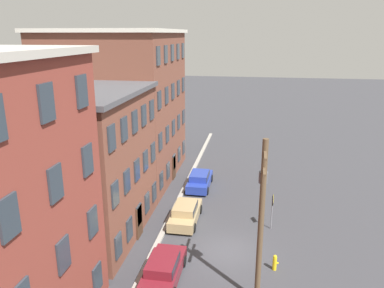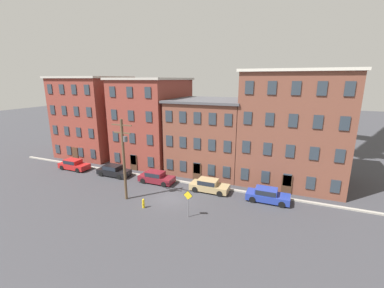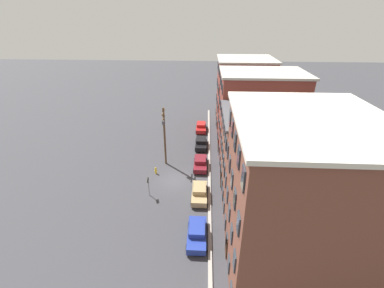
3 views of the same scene
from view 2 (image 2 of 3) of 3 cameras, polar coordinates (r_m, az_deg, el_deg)
ground_plane at (r=28.36m, az=-4.85°, el=-11.91°), size 200.00×200.00×0.00m
kerb_strip at (r=32.03m, az=-1.15°, el=-8.54°), size 56.00×0.36×0.16m
apartment_corner at (r=46.18m, az=-20.90°, el=5.82°), size 10.16×10.02×12.89m
apartment_midblock at (r=40.46m, az=-8.55°, el=5.36°), size 8.85×11.98×12.66m
apartment_far at (r=35.79m, az=3.84°, el=2.04°), size 10.05×9.78×9.84m
apartment_annex at (r=34.14m, az=21.52°, el=3.65°), size 12.27×10.70×13.54m
car_red at (r=40.16m, az=-24.79°, el=-4.10°), size 4.40×1.92×1.43m
car_black at (r=35.71m, az=-17.04°, el=-5.59°), size 4.40×1.92×1.43m
car_maroon at (r=32.23m, az=-7.98°, el=-7.24°), size 4.40×1.92×1.43m
car_tan at (r=29.64m, az=3.79°, el=-9.10°), size 4.40×1.92×1.43m
car_blue at (r=28.41m, az=16.39°, el=-10.76°), size 4.40×1.92×1.43m
caution_sign at (r=24.01m, az=-0.88°, el=-12.26°), size 0.91×0.08×2.65m
utility_pole at (r=27.26m, az=-14.89°, el=-2.49°), size 2.40×0.44×8.63m
fire_hydrant at (r=26.61m, az=-10.75°, el=-12.82°), size 0.24×0.34×0.96m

